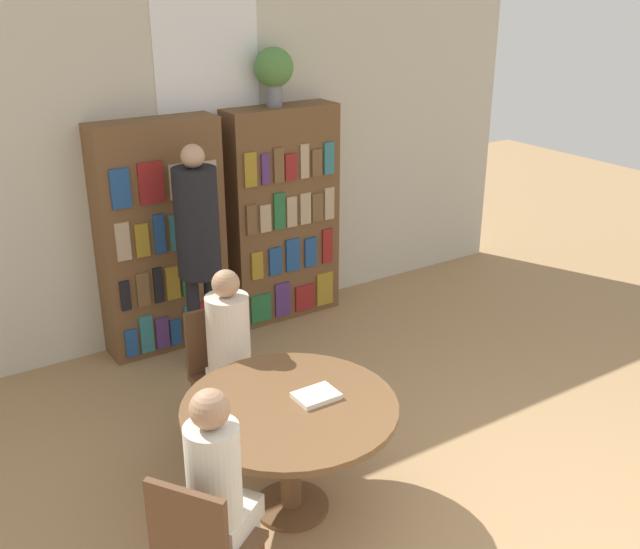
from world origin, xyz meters
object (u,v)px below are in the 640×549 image
at_px(bookshelf_right, 282,215).
at_px(chair_left_side, 222,367).
at_px(chair_near_camera, 202,547).
at_px(seated_reader_left, 232,350).
at_px(reading_table, 290,422).
at_px(librarian_standing, 198,233).
at_px(seated_reader_right, 220,486).
at_px(flower_vase, 274,70).
at_px(bookshelf_left, 162,238).

relative_size(bookshelf_right, chair_left_side, 2.14).
bearing_deg(chair_near_camera, bookshelf_right, 109.78).
height_order(chair_left_side, seated_reader_left, seated_reader_left).
distance_m(chair_near_camera, chair_left_side, 1.68).
xyz_separation_m(bookshelf_right, reading_table, (-1.35, -2.37, -0.35)).
height_order(bookshelf_right, librarian_standing, bookshelf_right).
xyz_separation_m(reading_table, seated_reader_right, (-0.64, -0.42, 0.11)).
bearing_deg(chair_near_camera, flower_vase, 110.50).
height_order(chair_near_camera, chair_left_side, same).
xyz_separation_m(bookshelf_right, seated_reader_left, (-1.32, -1.60, -0.24)).
height_order(bookshelf_right, flower_vase, flower_vase).
distance_m(flower_vase, librarian_standing, 1.54).
height_order(flower_vase, librarian_standing, flower_vase).
distance_m(bookshelf_left, flower_vase, 1.64).
xyz_separation_m(reading_table, chair_near_camera, (-0.79, -0.52, -0.10)).
relative_size(reading_table, seated_reader_left, 0.99).
relative_size(bookshelf_left, bookshelf_right, 1.00).
xyz_separation_m(flower_vase, chair_near_camera, (-2.09, -2.90, -1.70)).
bearing_deg(flower_vase, bookshelf_left, -179.73).
relative_size(chair_near_camera, librarian_standing, 0.49).
distance_m(bookshelf_right, seated_reader_left, 2.09).
distance_m(reading_table, chair_near_camera, 0.95).
distance_m(flower_vase, chair_near_camera, 3.95).
relative_size(flower_vase, seated_reader_right, 0.39).
height_order(bookshelf_right, chair_left_side, bookshelf_right).
height_order(bookshelf_right, seated_reader_right, bookshelf_right).
distance_m(chair_left_side, librarian_standing, 1.15).
distance_m(bookshelf_left, seated_reader_right, 2.93).
height_order(bookshelf_right, seated_reader_left, bookshelf_right).
distance_m(flower_vase, seated_reader_right, 3.71).
relative_size(chair_left_side, librarian_standing, 0.49).
bearing_deg(reading_table, flower_vase, 61.25).
bearing_deg(bookshelf_right, librarian_standing, -154.00).
bearing_deg(seated_reader_left, chair_near_camera, 59.97).
relative_size(bookshelf_right, flower_vase, 3.95).
bearing_deg(chair_left_side, chair_near_camera, 63.00).
xyz_separation_m(bookshelf_right, chair_left_side, (-1.32, -1.42, -0.45)).
relative_size(seated_reader_right, librarian_standing, 0.69).
xyz_separation_m(seated_reader_left, librarian_standing, (0.29, 1.10, 0.41)).
bearing_deg(chair_left_side, bookshelf_left, -95.36).
distance_m(chair_left_side, seated_reader_right, 1.54).
bearing_deg(seated_reader_right, flower_vase, 111.56).
distance_m(reading_table, chair_left_side, 0.95).
height_order(chair_near_camera, seated_reader_left, seated_reader_left).
xyz_separation_m(chair_near_camera, chair_left_side, (0.82, 1.47, 0.00)).
relative_size(chair_left_side, seated_reader_right, 0.71).
bearing_deg(reading_table, seated_reader_right, -146.26).
distance_m(bookshelf_left, chair_near_camera, 3.10).
xyz_separation_m(flower_vase, seated_reader_right, (-1.94, -2.80, -1.49)).
height_order(chair_left_side, librarian_standing, librarian_standing).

